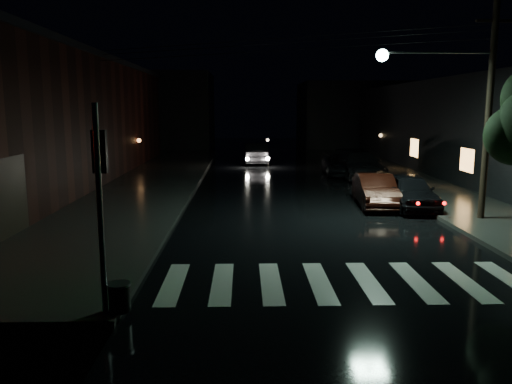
{
  "coord_description": "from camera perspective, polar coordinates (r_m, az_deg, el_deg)",
  "views": [
    {
      "loc": [
        0.54,
        -11.22,
        4.25
      ],
      "look_at": [
        0.93,
        4.47,
        1.6
      ],
      "focal_mm": 35.0,
      "sensor_mm": 36.0,
      "label": 1
    }
  ],
  "objects": [
    {
      "name": "ground",
      "position": [
        12.01,
        -3.99,
        -11.17
      ],
      "size": [
        120.0,
        120.0,
        0.0
      ],
      "primitive_type": "plane",
      "color": "black",
      "rests_on": "ground"
    },
    {
      "name": "oncoming_car",
      "position": [
        38.52,
        -0.01,
        4.45
      ],
      "size": [
        1.76,
        4.86,
        1.59
      ],
      "primitive_type": "imported",
      "rotation": [
        0.0,
        0.0,
        3.16
      ],
      "color": "black",
      "rests_on": "ground"
    },
    {
      "name": "building_far_left",
      "position": [
        57.2,
        -12.19,
        9.13
      ],
      "size": [
        14.0,
        10.0,
        8.0
      ],
      "primitive_type": "cube",
      "color": "black",
      "rests_on": "ground"
    },
    {
      "name": "parked_car_d",
      "position": [
        32.27,
        9.76,
        3.07
      ],
      "size": [
        2.43,
        4.87,
        1.33
      ],
      "primitive_type": "imported",
      "rotation": [
        0.0,
        0.0,
        -0.05
      ],
      "color": "black",
      "rests_on": "ground"
    },
    {
      "name": "parked_car_c",
      "position": [
        31.2,
        11.69,
        3.09
      ],
      "size": [
        2.47,
        5.74,
        1.65
      ],
      "primitive_type": "imported",
      "rotation": [
        0.0,
        0.0,
        0.03
      ],
      "color": "black",
      "rests_on": "ground"
    },
    {
      "name": "sidewalk_right",
      "position": [
        27.25,
        18.91,
        0.26
      ],
      "size": [
        4.0,
        44.0,
        0.15
      ],
      "primitive_type": "cube",
      "color": "#282826",
      "rests_on": "ground"
    },
    {
      "name": "utility_pole",
      "position": [
        20.01,
        23.41,
        9.81
      ],
      "size": [
        4.92,
        0.44,
        8.0
      ],
      "color": "black",
      "rests_on": "ground"
    },
    {
      "name": "signal_pole_corner",
      "position": [
        10.48,
        -16.31,
        -5.79
      ],
      "size": [
        0.68,
        0.61,
        4.2
      ],
      "color": "slate",
      "rests_on": "ground"
    },
    {
      "name": "building_far_right",
      "position": [
        57.81,
        12.19,
        8.64
      ],
      "size": [
        14.0,
        10.0,
        7.0
      ],
      "primitive_type": "cube",
      "color": "black",
      "rests_on": "ground"
    },
    {
      "name": "parked_car_b",
      "position": [
        22.33,
        13.48,
        0.18
      ],
      "size": [
        1.81,
        4.37,
        1.41
      ],
      "primitive_type": "imported",
      "rotation": [
        0.0,
        0.0,
        -0.08
      ],
      "color": "black",
      "rests_on": "ground"
    },
    {
      "name": "parked_car_a",
      "position": [
        22.19,
        17.15,
        0.07
      ],
      "size": [
        1.92,
        4.44,
        1.49
      ],
      "primitive_type": "imported",
      "rotation": [
        0.0,
        0.0,
        -0.04
      ],
      "color": "black",
      "rests_on": "ground"
    },
    {
      "name": "crosswalk",
      "position": [
        12.7,
        9.98,
        -10.09
      ],
      "size": [
        9.0,
        3.0,
        0.01
      ],
      "primitive_type": "cube",
      "color": "beige",
      "rests_on": "ground"
    },
    {
      "name": "sidewalk_left",
      "position": [
        26.15,
        -13.63,
        0.13
      ],
      "size": [
        6.0,
        44.0,
        0.15
      ],
      "primitive_type": "cube",
      "color": "#282826",
      "rests_on": "ground"
    },
    {
      "name": "building_left",
      "position": [
        29.98,
        -26.37,
        7.17
      ],
      "size": [
        10.0,
        36.0,
        7.0
      ],
      "primitive_type": "cube",
      "color": "black",
      "rests_on": "ground"
    }
  ]
}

